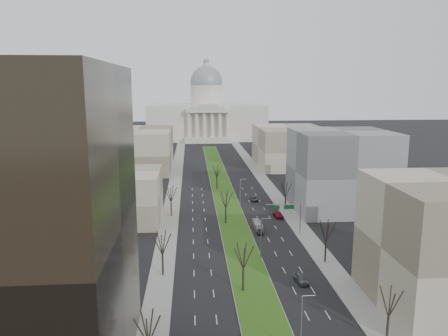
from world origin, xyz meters
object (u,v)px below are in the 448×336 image
car_grey_near (301,278)px  car_black (260,231)px  car_red (278,214)px  car_grey_far (254,199)px  box_van (258,225)px

car_grey_near → car_black: bearing=90.3°
car_grey_near → car_red: 42.10m
car_grey_far → car_red: bearing=-75.8°
car_grey_near → car_black: 28.66m
car_grey_near → car_grey_far: size_ratio=0.99×
car_black → car_red: (7.39, 13.49, 0.14)m
car_black → car_grey_far: (3.15, 32.00, 0.00)m
car_grey_near → car_grey_far: (-0.38, 60.44, -0.14)m
car_black → box_van: 3.59m
car_grey_near → box_van: box_van is taller
car_red → box_van: box_van is taller
car_grey_near → box_van: (-3.49, 32.01, 0.24)m
car_black → car_grey_near: bearing=-75.6°
car_grey_near → car_grey_far: 60.44m
car_black → car_grey_far: bearing=91.7°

